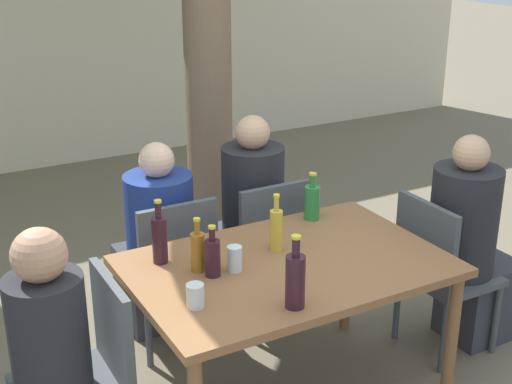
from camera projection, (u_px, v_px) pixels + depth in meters
name	position (u px, v px, depth m)	size (l,w,h in m)	color
cafe_building_wall	(47.00, 20.00, 6.61)	(10.00, 0.08, 2.80)	beige
dining_table_front	(287.00, 278.00, 3.34)	(1.46, 0.97, 0.78)	brown
patio_chair_0	(89.00, 369.00, 2.96)	(0.44, 0.44, 0.91)	#474C51
patio_chair_1	(439.00, 267.00, 3.84)	(0.44, 0.44, 0.91)	#474C51
patio_chair_2	(172.00, 266.00, 3.85)	(0.44, 0.44, 0.91)	#474C51
patio_chair_3	(265.00, 243.00, 4.12)	(0.44, 0.44, 0.91)	#474C51
person_seated_0	(31.00, 383.00, 2.85)	(0.56, 0.31, 1.18)	#383842
person_seated_1	(471.00, 251.00, 3.93)	(0.58, 0.37, 1.23)	#383842
person_seated_2	(156.00, 247.00, 4.04)	(0.38, 0.59, 1.17)	#383842
person_seated_3	(246.00, 222.00, 4.29)	(0.37, 0.58, 1.24)	#383842
wine_bottle_0	(160.00, 238.00, 3.27)	(0.07, 0.07, 0.31)	#331923
wine_bottle_1	(213.00, 257.00, 3.15)	(0.07, 0.07, 0.24)	#331923
amber_bottle_2	(198.00, 251.00, 3.19)	(0.06, 0.06, 0.26)	#9E661E
wine_bottle_3	(295.00, 280.00, 2.88)	(0.08, 0.08, 0.32)	#331923
green_bottle_4	(312.00, 201.00, 3.76)	(0.08, 0.08, 0.26)	#287A38
oil_cruet_5	(276.00, 229.00, 3.39)	(0.06, 0.06, 0.29)	gold
drinking_glass_0	(195.00, 296.00, 2.91)	(0.08, 0.08, 0.10)	silver
drinking_glass_1	(235.00, 259.00, 3.21)	(0.07, 0.07, 0.12)	silver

